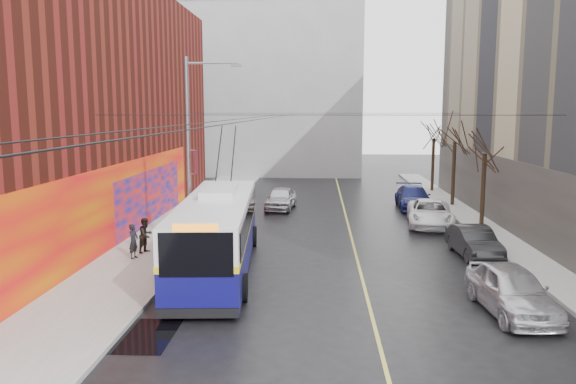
% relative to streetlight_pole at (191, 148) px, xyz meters
% --- Properties ---
extents(ground, '(140.00, 140.00, 0.00)m').
position_rel_streetlight_pole_xyz_m(ground, '(6.14, -10.00, -4.85)').
color(ground, black).
rests_on(ground, ground).
extents(sidewalk_left, '(4.00, 60.00, 0.15)m').
position_rel_streetlight_pole_xyz_m(sidewalk_left, '(-1.86, 2.00, -4.77)').
color(sidewalk_left, gray).
rests_on(sidewalk_left, ground).
extents(sidewalk_right, '(2.00, 60.00, 0.15)m').
position_rel_streetlight_pole_xyz_m(sidewalk_right, '(15.14, 2.00, -4.77)').
color(sidewalk_right, gray).
rests_on(sidewalk_right, ground).
extents(lane_line, '(0.12, 50.00, 0.01)m').
position_rel_streetlight_pole_xyz_m(lane_line, '(7.64, 4.00, -4.84)').
color(lane_line, '#BFB74C').
rests_on(lane_line, ground).
extents(building_left, '(12.11, 36.00, 14.00)m').
position_rel_streetlight_pole_xyz_m(building_left, '(-9.85, 3.99, 2.14)').
color(building_left, '#5C1B12').
rests_on(building_left, ground).
extents(building_far, '(20.50, 12.10, 18.00)m').
position_rel_streetlight_pole_xyz_m(building_far, '(0.14, 34.99, 4.17)').
color(building_far, gray).
rests_on(building_far, ground).
extents(streetlight_pole, '(2.65, 0.60, 9.00)m').
position_rel_streetlight_pole_xyz_m(streetlight_pole, '(0.00, 0.00, 0.00)').
color(streetlight_pole, slate).
rests_on(streetlight_pole, ground).
extents(catenary_wires, '(18.00, 60.00, 0.22)m').
position_rel_streetlight_pole_xyz_m(catenary_wires, '(3.60, 4.77, 1.40)').
color(catenary_wires, black).
extents(tree_near, '(3.20, 3.20, 6.40)m').
position_rel_streetlight_pole_xyz_m(tree_near, '(15.14, 6.00, 0.13)').
color(tree_near, black).
rests_on(tree_near, ground).
extents(tree_mid, '(3.20, 3.20, 6.68)m').
position_rel_streetlight_pole_xyz_m(tree_mid, '(15.14, 13.00, 0.41)').
color(tree_mid, black).
rests_on(tree_mid, ground).
extents(tree_far, '(3.20, 3.20, 6.57)m').
position_rel_streetlight_pole_xyz_m(tree_far, '(15.14, 20.00, 0.30)').
color(tree_far, black).
rests_on(tree_far, ground).
extents(puddle, '(2.39, 2.67, 0.01)m').
position_rel_streetlight_pole_xyz_m(puddle, '(0.46, -10.23, -4.84)').
color(puddle, black).
rests_on(puddle, ground).
extents(pigeons_flying, '(3.26, 4.05, 2.04)m').
position_rel_streetlight_pole_xyz_m(pigeons_flying, '(3.88, -0.18, 2.29)').
color(pigeons_flying, slate).
extents(trolleybus, '(3.52, 12.42, 5.82)m').
position_rel_streetlight_pole_xyz_m(trolleybus, '(1.73, -3.21, -3.23)').
color(trolleybus, '#0C0B53').
rests_on(trolleybus, ground).
extents(parked_car_a, '(2.21, 4.77, 1.58)m').
position_rel_streetlight_pole_xyz_m(parked_car_a, '(12.20, -7.74, -4.06)').
color(parked_car_a, silver).
rests_on(parked_car_a, ground).
extents(parked_car_b, '(1.74, 4.28, 1.38)m').
position_rel_streetlight_pole_xyz_m(parked_car_b, '(12.95, -0.53, -4.16)').
color(parked_car_b, black).
rests_on(parked_car_b, ground).
extents(parked_car_c, '(3.14, 5.62, 1.49)m').
position_rel_streetlight_pole_xyz_m(parked_car_c, '(12.31, 6.35, -4.10)').
color(parked_car_c, white).
rests_on(parked_car_c, ground).
extents(parked_car_d, '(2.26, 5.27, 1.51)m').
position_rel_streetlight_pole_xyz_m(parked_car_d, '(12.32, 12.13, -4.09)').
color(parked_car_d, navy).
rests_on(parked_car_d, ground).
extents(following_car, '(2.18, 4.47, 1.47)m').
position_rel_streetlight_pole_xyz_m(following_car, '(3.38, 11.43, -4.11)').
color(following_car, silver).
rests_on(following_car, ground).
extents(pedestrian_a, '(0.46, 0.62, 1.53)m').
position_rel_streetlight_pole_xyz_m(pedestrian_a, '(-2.16, -2.19, -3.93)').
color(pedestrian_a, black).
rests_on(pedestrian_a, sidewalk_left).
extents(pedestrian_b, '(0.86, 0.95, 1.60)m').
position_rel_streetlight_pole_xyz_m(pedestrian_b, '(-1.95, -1.12, -3.90)').
color(pedestrian_b, black).
rests_on(pedestrian_b, sidewalk_left).
extents(pedestrian_c, '(1.22, 1.21, 1.69)m').
position_rel_streetlight_pole_xyz_m(pedestrian_c, '(-0.36, -1.41, -3.85)').
color(pedestrian_c, black).
rests_on(pedestrian_c, sidewalk_left).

